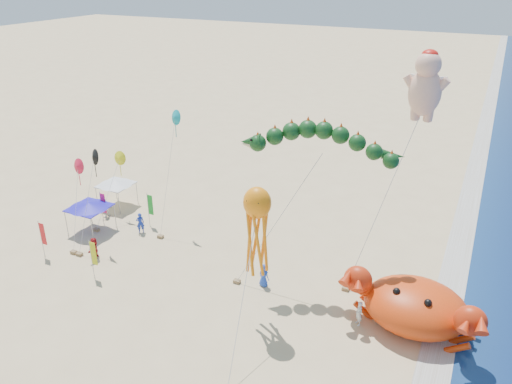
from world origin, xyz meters
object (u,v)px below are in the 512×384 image
cherub_kite (426,84)px  dragon_kite (321,146)px  canopy_white (116,183)px  crab_inflatable (415,306)px  canopy_blue (89,205)px  octopus_kite (257,225)px

cherub_kite → dragon_kite: bearing=-140.4°
dragon_kite → canopy_white: dragon_kite is taller
canopy_white → dragon_kite: bearing=-9.6°
crab_inflatable → canopy_blue: bearing=178.0°
crab_inflatable → canopy_white: (-29.08, 5.91, 0.73)m
cherub_kite → octopus_kite: (-7.50, -10.16, -7.34)m
cherub_kite → octopus_kite: cherub_kite is taller
cherub_kite → canopy_blue: (-25.77, -5.85, -11.86)m
crab_inflatable → canopy_blue: size_ratio=2.57×
crab_inflatable → cherub_kite: cherub_kite is taller
crab_inflatable → canopy_white: bearing=168.5°
cherub_kite → canopy_white: 29.47m
octopus_kite → cherub_kite: bearing=53.6°
octopus_kite → canopy_white: octopus_kite is taller
octopus_kite → canopy_white: size_ratio=2.94×
octopus_kite → canopy_white: bearing=154.6°
canopy_blue → octopus_kite: bearing=-13.3°
cherub_kite → canopy_blue: bearing=-167.2°
crab_inflatable → octopus_kite: size_ratio=0.94×
crab_inflatable → canopy_blue: 27.91m
dragon_kite → octopus_kite: bearing=-109.5°
octopus_kite → canopy_blue: bearing=166.7°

